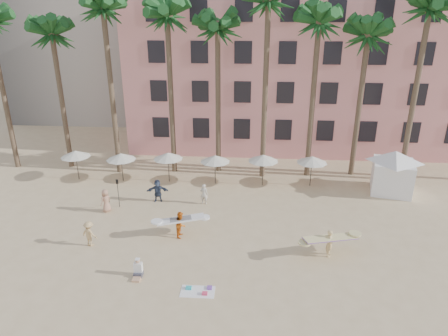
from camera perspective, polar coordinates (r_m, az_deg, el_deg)
The scene contains 11 objects.
ground at distance 23.20m, azimuth -1.77°, elevation -14.77°, with size 120.00×120.00×0.00m, color #D1B789.
pink_hotel at distance 45.20m, azimuth 10.84°, elevation 13.91°, with size 35.00×14.00×16.00m, color pink.
palm_row at distance 33.61m, azimuth 1.72°, elevation 20.25°, with size 44.40×5.40×16.30m.
umbrella_row at distance 33.49m, azimuth -4.69°, elevation 1.58°, with size 22.50×2.70×2.73m.
cabana at distance 34.50m, azimuth 23.05°, elevation -0.00°, with size 5.43×5.43×3.50m.
beach_towel at distance 21.96m, azimuth -3.64°, elevation -17.12°, with size 1.81×1.02×0.14m.
carrier_yellow at distance 24.88m, azimuth 14.91°, elevation -10.08°, with size 3.43×1.96×1.73m.
carrier_white at distance 26.17m, azimuth -6.19°, elevation -7.86°, with size 3.15×1.51×1.75m.
beachgoers at distance 29.37m, azimuth -12.71°, elevation -5.02°, with size 7.75×7.29×1.78m.
paddle at distance 30.56m, azimuth -14.92°, elevation -3.01°, with size 0.18×0.04×2.23m.
seated_man at distance 23.24m, azimuth -12.20°, elevation -14.12°, with size 0.48×0.83×1.08m.
Camera 1 is at (2.10, -18.57, 13.75)m, focal length 32.00 mm.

